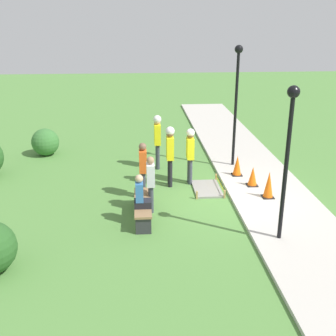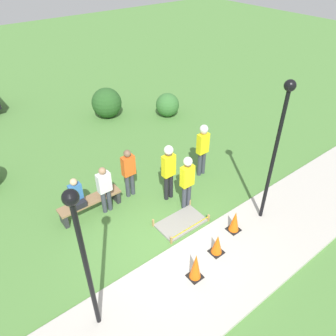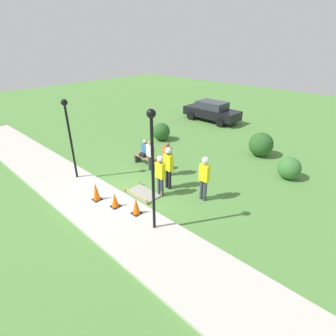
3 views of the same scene
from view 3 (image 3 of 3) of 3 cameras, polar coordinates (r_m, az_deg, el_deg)
The scene contains 19 objects.
ground_plane at distance 11.67m, azimuth -10.33°, elevation -5.27°, with size 60.00×60.00×0.00m, color #51843D.
sidewalk at distance 11.09m, azimuth -15.54°, elevation -7.44°, with size 28.00×2.51×0.10m.
wet_concrete_patch at distance 11.40m, azimuth -5.46°, elevation -5.58°, with size 1.45×0.89×0.25m.
traffic_cone_near_patch at distance 11.01m, azimuth -15.39°, elevation -4.90°, with size 0.34×0.34×0.81m.
traffic_cone_far_patch at distance 10.46m, azimuth -11.50°, elevation -6.83°, with size 0.34×0.34×0.62m.
traffic_cone_sidewalk_edge at distance 9.94m, azimuth -6.96°, elevation -8.20°, with size 0.34×0.34×0.68m.
park_bench at distance 13.66m, azimuth -4.22°, elevation 1.72°, with size 1.92×0.44×0.50m.
person_seated_on_bench at distance 13.73m, azimuth -5.10°, elevation 4.04°, with size 0.36×0.44×0.89m.
worker_supervisor at distance 10.53m, azimuth 7.93°, elevation -1.37°, with size 0.40×0.28×1.94m.
worker_assistant at distance 11.25m, azimuth 0.06°, elevation 0.90°, with size 0.40×0.28×1.96m.
worker_trainee at distance 10.76m, azimuth -1.68°, elevation -0.93°, with size 0.40×0.27×1.84m.
bystander_in_orange_shirt at distance 12.47m, azimuth -0.16°, elevation 2.42°, with size 0.40×0.23×1.72m.
bystander_in_gray_shirt at distance 13.00m, azimuth -3.81°, elevation 3.07°, with size 0.40×0.22×1.61m.
lamppost_near at distance 8.01m, azimuth -3.42°, elevation 2.50°, with size 0.28×0.28×4.18m.
lamppost_far at distance 12.36m, azimuth -20.82°, elevation 8.15°, with size 0.28×0.28×3.68m.
parked_car_black at distance 21.73m, azimuth 9.50°, elevation 12.14°, with size 4.54×1.99×1.56m.
shrub_rounded_near at distance 15.71m, azimuth 19.58°, elevation 4.85°, with size 1.35×1.35×1.35m.
shrub_rounded_mid at distance 17.24m, azimuth -1.50°, elevation 7.92°, with size 1.15×1.15×1.15m.
shrub_rounded_far at distance 13.65m, azimuth 24.90°, elevation -0.02°, with size 1.07×1.07×1.07m.
Camera 3 is at (8.21, -5.68, 6.06)m, focal length 28.00 mm.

